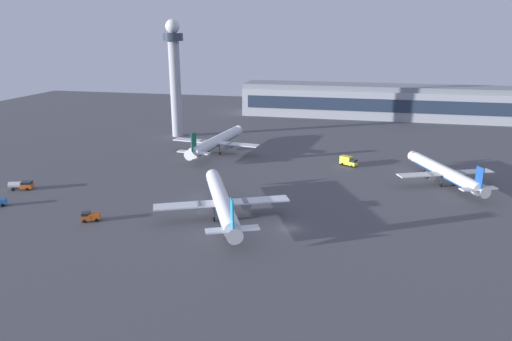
{
  "coord_description": "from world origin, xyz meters",
  "views": [
    {
      "loc": [
        13.84,
        -95.64,
        42.79
      ],
      "look_at": [
        -14.58,
        29.28,
        4.0
      ],
      "focal_mm": 32.62,
      "sensor_mm": 36.0,
      "label": 1
    }
  ],
  "objects": [
    {
      "name": "airplane_far_stand",
      "position": [
        38.47,
        40.74,
        3.59
      ],
      "size": [
        27.78,
        35.19,
        9.51
      ],
      "rotation": [
        0.0,
        0.0,
        0.41
      ],
      "color": "silver",
      "rests_on": "ground"
    },
    {
      "name": "airplane_mid_apron",
      "position": [
        -36.58,
        60.75,
        4.1
      ],
      "size": [
        33.02,
        42.3,
        10.85
      ],
      "rotation": [
        0.0,
        0.0,
        -0.13
      ],
      "color": "white",
      "rests_on": "ground"
    },
    {
      "name": "cargo_loader",
      "position": [
        -46.17,
        -6.17,
        1.18
      ],
      "size": [
        4.58,
        3.41,
        2.25
      ],
      "rotation": [
        0.0,
        0.0,
        1.97
      ],
      "color": "#D85919",
      "rests_on": "ground"
    },
    {
      "name": "ground_plane",
      "position": [
        0.0,
        0.0,
        0.0
      ],
      "size": [
        416.0,
        416.0,
        0.0
      ],
      "primitive_type": "plane",
      "color": "#4C4C51"
    },
    {
      "name": "catering_truck",
      "position": [
        10.83,
        54.41,
        1.58
      ],
      "size": [
        6.09,
        4.77,
        3.05
      ],
      "rotation": [
        0.0,
        0.0,
        4.21
      ],
      "color": "yellow",
      "rests_on": "ground"
    },
    {
      "name": "control_tower",
      "position": [
        -60.8,
        83.89,
        26.82
      ],
      "size": [
        8.0,
        8.0,
        46.98
      ],
      "color": "#A8A8B2",
      "rests_on": "ground"
    },
    {
      "name": "terminal_building",
      "position": [
        30.93,
        147.84,
        8.09
      ],
      "size": [
        154.7,
        22.4,
        16.4
      ],
      "color": "#9EA3AD",
      "rests_on": "ground"
    },
    {
      "name": "airplane_taxiway_distant",
      "position": [
        -16.78,
        2.76,
        3.99
      ],
      "size": [
        30.69,
        38.85,
        10.55
      ],
      "rotation": [
        0.0,
        0.0,
        0.42
      ],
      "color": "white",
      "rests_on": "ground"
    },
    {
      "name": "fuel_truck",
      "position": [
        -77.27,
        9.67,
        1.37
      ],
      "size": [
        6.64,
        3.92,
        2.35
      ],
      "rotation": [
        0.0,
        0.0,
        5.02
      ],
      "color": "#D85919",
      "rests_on": "ground"
    }
  ]
}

